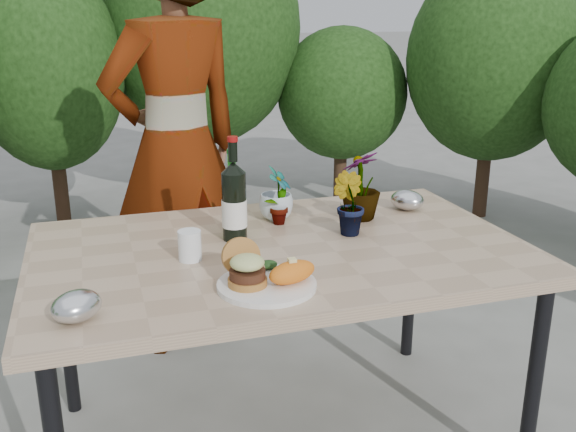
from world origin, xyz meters
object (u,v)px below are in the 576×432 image
object	(u,v)px
dinner_plate	(267,285)
wine_bottle	(234,203)
patio_table	(281,263)
person	(177,149)

from	to	relation	value
dinner_plate	wine_bottle	bearing A→B (deg)	89.47
patio_table	person	xyz separation A→B (m)	(-0.21, 0.87, 0.22)
patio_table	wine_bottle	distance (m)	0.25
patio_table	wine_bottle	bearing A→B (deg)	138.07
patio_table	dinner_plate	xyz separation A→B (m)	(-0.13, -0.30, 0.06)
dinner_plate	person	bearing A→B (deg)	93.93
wine_bottle	person	bearing A→B (deg)	100.46
patio_table	person	size ratio (longest dim) A/B	0.87
dinner_plate	wine_bottle	world-z (taller)	wine_bottle
wine_bottle	person	xyz separation A→B (m)	(-0.08, 0.75, 0.04)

